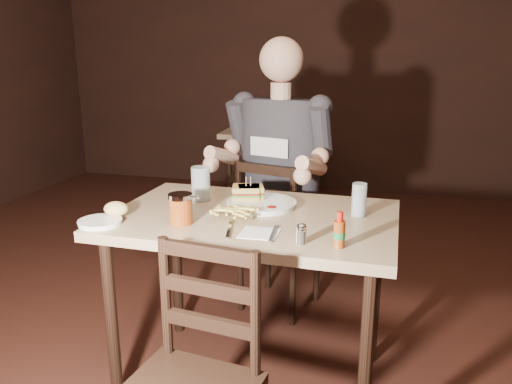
% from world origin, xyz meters
% --- Properties ---
extents(room_shell, '(7.00, 7.00, 7.00)m').
position_xyz_m(room_shell, '(0.00, 0.00, 1.40)').
color(room_shell, black).
rests_on(room_shell, ground).
extents(main_table, '(1.14, 0.77, 0.77)m').
position_xyz_m(main_table, '(0.07, 0.11, 0.68)').
color(main_table, tan).
rests_on(main_table, ground).
extents(bg_table, '(0.85, 0.85, 0.77)m').
position_xyz_m(bg_table, '(-0.41, 2.50, 0.68)').
color(bg_table, tan).
rests_on(bg_table, ground).
extents(chair_far, '(0.49, 0.52, 0.86)m').
position_xyz_m(chair_far, '(0.03, 0.82, 0.43)').
color(chair_far, black).
rests_on(chair_far, ground).
extents(bg_chair_far, '(0.54, 0.58, 1.00)m').
position_xyz_m(bg_chair_far, '(-0.41, 3.05, 0.50)').
color(bg_chair_far, black).
rests_on(bg_chair_far, ground).
extents(bg_chair_near, '(0.51, 0.54, 0.92)m').
position_xyz_m(bg_chair_near, '(-0.41, 1.95, 0.46)').
color(bg_chair_near, black).
rests_on(bg_chair_near, ground).
extents(diner, '(0.70, 0.61, 1.03)m').
position_xyz_m(diner, '(0.01, 0.77, 0.96)').
color(diner, '#2F2D32').
rests_on(diner, chair_far).
extents(dinner_plate, '(0.29, 0.29, 0.02)m').
position_xyz_m(dinner_plate, '(0.07, 0.23, 0.78)').
color(dinner_plate, white).
rests_on(dinner_plate, main_table).
extents(sandwich_left, '(0.14, 0.12, 0.10)m').
position_xyz_m(sandwich_left, '(-0.00, 0.26, 0.84)').
color(sandwich_left, '#D4B155').
rests_on(sandwich_left, dinner_plate).
extents(sandwich_right, '(0.13, 0.12, 0.09)m').
position_xyz_m(sandwich_right, '(0.02, 0.26, 0.83)').
color(sandwich_right, '#D4B155').
rests_on(sandwich_right, dinner_plate).
extents(fries_pile, '(0.25, 0.18, 0.04)m').
position_xyz_m(fries_pile, '(-0.01, 0.04, 0.80)').
color(fries_pile, '#D0C165').
rests_on(fries_pile, dinner_plate).
extents(ketchup_dollop, '(0.04, 0.04, 0.01)m').
position_xyz_m(ketchup_dollop, '(0.13, 0.16, 0.79)').
color(ketchup_dollop, maroon).
rests_on(ketchup_dollop, dinner_plate).
extents(glass_left, '(0.08, 0.08, 0.15)m').
position_xyz_m(glass_left, '(-0.21, 0.25, 0.85)').
color(glass_left, silver).
rests_on(glass_left, main_table).
extents(glass_right, '(0.06, 0.06, 0.13)m').
position_xyz_m(glass_right, '(0.48, 0.21, 0.84)').
color(glass_right, silver).
rests_on(glass_right, main_table).
extents(hot_sauce, '(0.04, 0.04, 0.12)m').
position_xyz_m(hot_sauce, '(0.44, -0.15, 0.83)').
color(hot_sauce, '#88380F').
rests_on(hot_sauce, main_table).
extents(salt_shaker, '(0.04, 0.04, 0.06)m').
position_xyz_m(salt_shaker, '(0.31, -0.15, 0.80)').
color(salt_shaker, white).
rests_on(salt_shaker, main_table).
extents(pepper_shaker, '(0.03, 0.03, 0.06)m').
position_xyz_m(pepper_shaker, '(0.31, -0.16, 0.80)').
color(pepper_shaker, '#38332D').
rests_on(pepper_shaker, main_table).
extents(syrup_dispenser, '(0.09, 0.09, 0.12)m').
position_xyz_m(syrup_dispenser, '(-0.16, -0.07, 0.83)').
color(syrup_dispenser, '#88380F').
rests_on(syrup_dispenser, main_table).
extents(napkin, '(0.14, 0.13, 0.00)m').
position_xyz_m(napkin, '(0.15, -0.10, 0.77)').
color(napkin, white).
rests_on(napkin, main_table).
extents(knife, '(0.05, 0.18, 0.00)m').
position_xyz_m(knife, '(0.03, -0.09, 0.77)').
color(knife, silver).
rests_on(knife, napkin).
extents(fork, '(0.03, 0.17, 0.01)m').
position_xyz_m(fork, '(0.20, -0.09, 0.78)').
color(fork, silver).
rests_on(fork, napkin).
extents(side_plate, '(0.16, 0.16, 0.01)m').
position_xyz_m(side_plate, '(-0.46, -0.16, 0.78)').
color(side_plate, white).
rests_on(side_plate, main_table).
extents(bread_roll, '(0.10, 0.08, 0.06)m').
position_xyz_m(bread_roll, '(-0.43, -0.08, 0.81)').
color(bread_roll, '#D5B76F').
rests_on(bread_roll, side_plate).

